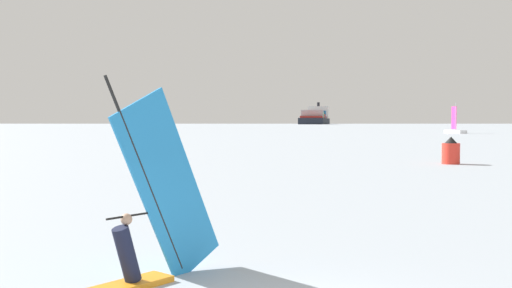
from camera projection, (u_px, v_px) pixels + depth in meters
windsurfer at (142, 231)px, 11.15m from camera, size 3.08×3.22×4.18m
cargo_ship at (315, 118)px, 793.01m from camera, size 66.98×149.08×31.66m
distant_headland at (442, 119)px, 1399.96m from camera, size 1244.38×325.06×21.92m
channel_buoy at (451, 152)px, 43.19m from camera, size 1.31×1.31×2.05m
small_sailboat at (455, 131)px, 157.82m from camera, size 3.25×8.26×8.35m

